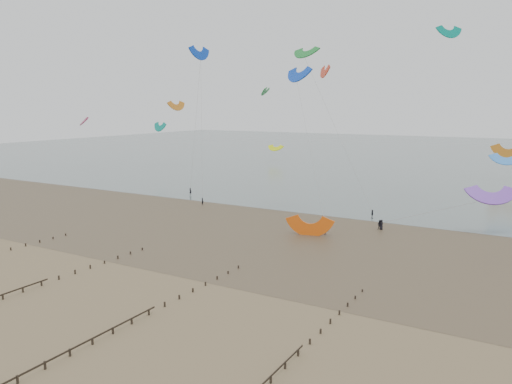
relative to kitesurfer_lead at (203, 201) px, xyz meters
The scene contains 7 objects.
ground 54.14m from the kitesurfer_lead, 59.47° to the right, with size 500.00×500.00×0.00m, color brown.
sea_and_shore 26.44m from the kitesurfer_lead, 27.57° to the right, with size 500.00×665.00×0.03m.
groynes 72.84m from the kitesurfer_lead, 64.38° to the right, with size 72.16×50.16×1.00m.
kitesurfer_lead is the anchor object (origin of this frame).
kitesurfers 59.50m from the kitesurfer_lead, ahead, with size 124.10×24.87×1.88m.
grounded_kite 35.14m from the kitesurfer_lead, 21.49° to the right, with size 7.18×3.76×5.47m, color #FF5F10, non-canonical shape.
kites_airborne 56.68m from the kitesurfer_lead, 61.07° to the left, with size 223.26×111.03×42.22m.
Camera 1 is at (39.91, -45.03, 22.53)m, focal length 35.00 mm.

